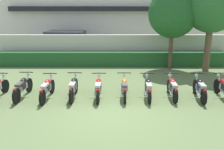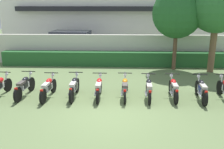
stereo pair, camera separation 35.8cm
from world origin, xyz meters
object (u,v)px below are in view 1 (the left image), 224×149
Objects in this scene: parked_car at (69,44)px; tree_far_side at (213,5)px; tree_near_inspector at (174,13)px; motorcycle_in_row_2 at (48,88)px; motorcycle_in_row_3 at (74,87)px; motorcycle_in_row_7 at (173,88)px; motorcycle_in_row_4 at (99,88)px; motorcycle_in_row_6 at (149,88)px; motorcycle_in_row_8 at (201,88)px; motorcycle_in_row_5 at (125,87)px; motorcycle_in_row_1 at (24,87)px.

tree_far_side is at bearing -18.03° from parked_car.
tree_near_inspector is 2.42× the size of motorcycle_in_row_2.
motorcycle_in_row_7 is (4.08, 0.04, -0.01)m from motorcycle_in_row_3.
motorcycle_in_row_6 is (2.04, 0.03, -0.01)m from motorcycle_in_row_4.
tree_near_inspector is at bearing -48.85° from motorcycle_in_row_2.
parked_car is 2.59× the size of motorcycle_in_row_7.
parked_car is 2.55× the size of motorcycle_in_row_4.
motorcycle_in_row_8 is at bearing -88.67° from tree_near_inspector.
motorcycle_in_row_2 is at bearing 95.04° from motorcycle_in_row_3.
parked_car is 9.01m from motorcycle_in_row_5.
motorcycle_in_row_5 is (3.16, 0.13, -0.01)m from motorcycle_in_row_2.
motorcycle_in_row_6 is (5.18, -0.05, -0.02)m from motorcycle_in_row_1.
motorcycle_in_row_6 is at bearing -54.31° from parked_car.
motorcycle_in_row_5 is 1.00× the size of motorcycle_in_row_6.
motorcycle_in_row_3 is at bearing -136.35° from tree_near_inspector.
motorcycle_in_row_3 is at bearing -82.74° from motorcycle_in_row_2.
tree_near_inspector reaches higher than motorcycle_in_row_4.
motorcycle_in_row_2 is 1.02× the size of motorcycle_in_row_5.
motorcycle_in_row_1 is 2.11m from motorcycle_in_row_3.
motorcycle_in_row_4 is 1.07m from motorcycle_in_row_5.
parked_car is 0.89× the size of tree_far_side.
motorcycle_in_row_8 is (1.09, -0.13, 0.01)m from motorcycle_in_row_7.
motorcycle_in_row_8 is at bearing -91.06° from motorcycle_in_row_4.
tree_near_inspector is 5.66m from motorcycle_in_row_8.
motorcycle_in_row_3 is at bearing 92.38° from motorcycle_in_row_6.
tree_near_inspector reaches higher than motorcycle_in_row_6.
motorcycle_in_row_2 is at bearing 93.83° from motorcycle_in_row_8.
motorcycle_in_row_7 is (3.05, 0.06, -0.01)m from motorcycle_in_row_4.
motorcycle_in_row_8 is (-1.89, -4.45, -3.23)m from tree_far_side.
motorcycle_in_row_2 reaches higher than motorcycle_in_row_5.
motorcycle_in_row_4 is at bearing 93.18° from motorcycle_in_row_6.
tree_far_side is at bearing -33.26° from motorcycle_in_row_7.
motorcycle_in_row_2 is at bearing -151.28° from tree_far_side.
motorcycle_in_row_8 is (7.28, -0.15, 0.00)m from motorcycle_in_row_1.
motorcycle_in_row_6 is (-3.98, -4.35, -3.25)m from tree_far_side.
motorcycle_in_row_3 reaches higher than motorcycle_in_row_8.
motorcycle_in_row_6 is at bearing -86.30° from motorcycle_in_row_2.
motorcycle_in_row_2 is at bearing 93.62° from motorcycle_in_row_6.
tree_near_inspector is 5.63m from motorcycle_in_row_7.
motorcycle_in_row_2 reaches higher than motorcycle_in_row_6.
motorcycle_in_row_3 is at bearing 88.37° from motorcycle_in_row_4.
parked_car is at bearing 31.85° from motorcycle_in_row_6.
motorcycle_in_row_5 is (4.20, -0.01, -0.01)m from motorcycle_in_row_1.
motorcycle_in_row_4 is at bearing -129.70° from tree_near_inspector.
parked_car reaches higher than motorcycle_in_row_3.
parked_car is at bearing 11.15° from motorcycle_in_row_3.
tree_near_inspector is 2.10m from tree_far_side.
motorcycle_in_row_7 is (5.68, -8.21, -0.49)m from parked_car.
motorcycle_in_row_7 is 1.09m from motorcycle_in_row_8.
motorcycle_in_row_8 is (0.11, -4.92, -2.80)m from tree_near_inspector.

